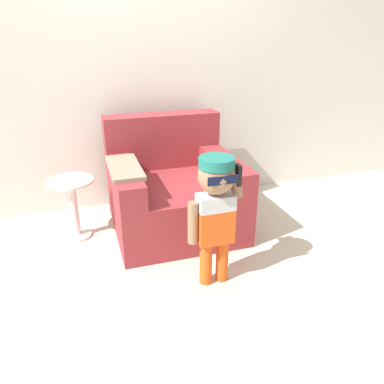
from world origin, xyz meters
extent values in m
plane|color=beige|center=(0.00, 0.00, 0.00)|extent=(10.00, 10.00, 0.00)
cube|color=silver|center=(0.00, 0.64, 1.30)|extent=(10.00, 0.05, 2.60)
cube|color=maroon|center=(0.22, -0.01, 0.21)|extent=(1.00, 1.01, 0.42)
cube|color=maroon|center=(0.22, 0.39, 0.66)|extent=(1.00, 0.21, 0.47)
cube|color=maroon|center=(-0.19, -0.12, 0.51)|extent=(0.19, 0.80, 0.18)
cube|color=maroon|center=(0.63, -0.12, 0.51)|extent=(0.19, 0.80, 0.18)
cube|color=gray|center=(-0.19, -0.12, 0.62)|extent=(0.23, 0.56, 0.03)
cylinder|color=#E05119|center=(0.21, -0.82, 0.15)|extent=(0.08, 0.08, 0.31)
cylinder|color=#E05119|center=(0.33, -0.82, 0.15)|extent=(0.08, 0.08, 0.31)
cube|color=#E05119|center=(0.27, -0.82, 0.42)|extent=(0.23, 0.13, 0.23)
cube|color=silver|center=(0.27, -0.82, 0.58)|extent=(0.23, 0.13, 0.10)
sphere|color=#997051|center=(0.27, -0.82, 0.76)|extent=(0.23, 0.23, 0.23)
cylinder|color=#1E7066|center=(0.27, -0.82, 0.84)|extent=(0.22, 0.22, 0.06)
cube|color=#1E7066|center=(0.27, -0.71, 0.82)|extent=(0.13, 0.10, 0.01)
cube|color=#0F1433|center=(0.27, -0.92, 0.77)|extent=(0.18, 0.01, 0.05)
cylinder|color=#997051|center=(0.12, -0.82, 0.46)|extent=(0.06, 0.06, 0.28)
cylinder|color=#997051|center=(0.40, -0.82, 0.68)|extent=(0.09, 0.06, 0.17)
cube|color=black|center=(0.40, -0.83, 0.76)|extent=(0.02, 0.07, 0.13)
cylinder|color=white|center=(-0.59, 0.08, 0.01)|extent=(0.23, 0.23, 0.02)
cylinder|color=white|center=(-0.59, 0.08, 0.24)|extent=(0.06, 0.06, 0.47)
cylinder|color=white|center=(-0.59, 0.08, 0.48)|extent=(0.36, 0.36, 0.02)
camera|label=1|loc=(-0.49, -2.75, 1.55)|focal=35.00mm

